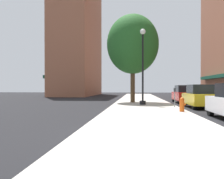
# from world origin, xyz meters

# --- Properties ---
(ground_plane) EXTENTS (90.00, 90.00, 0.00)m
(ground_plane) POSITION_xyz_m (4.00, 18.00, 0.00)
(ground_plane) COLOR black
(sidewalk_slab) EXTENTS (4.80, 50.00, 0.12)m
(sidewalk_slab) POSITION_xyz_m (0.00, 19.00, 0.06)
(sidewalk_slab) COLOR #B7B2A8
(sidewalk_slab) RESTS_ON ground
(building_far_background) EXTENTS (6.80, 18.00, 20.87)m
(building_far_background) POSITION_xyz_m (-11.01, 37.00, 10.41)
(building_far_background) COLOR #9E6047
(building_far_background) RESTS_ON ground
(lamppost) EXTENTS (0.48, 0.48, 5.90)m
(lamppost) POSITION_xyz_m (-0.03, 11.96, 3.20)
(lamppost) COLOR black
(lamppost) RESTS_ON sidewalk_slab
(fire_hydrant) EXTENTS (0.33, 0.26, 0.79)m
(fire_hydrant) POSITION_xyz_m (1.98, 6.59, 0.52)
(fire_hydrant) COLOR #E05614
(fire_hydrant) RESTS_ON sidewalk_slab
(parking_meter_near) EXTENTS (0.14, 0.09, 1.31)m
(parking_meter_near) POSITION_xyz_m (2.05, 9.61, 0.95)
(parking_meter_near) COLOR slate
(parking_meter_near) RESTS_ON sidewalk_slab
(tree_near) EXTENTS (4.67, 4.67, 7.94)m
(tree_near) POSITION_xyz_m (-0.85, 15.04, 5.36)
(tree_near) COLOR #4C3823
(tree_near) RESTS_ON sidewalk_slab
(car_yellow) EXTENTS (1.80, 4.30, 1.66)m
(car_yellow) POSITION_xyz_m (4.00, 10.67, 0.81)
(car_yellow) COLOR black
(car_yellow) RESTS_ON ground
(car_red) EXTENTS (1.80, 4.30, 1.66)m
(car_red) POSITION_xyz_m (4.00, 16.28, 0.81)
(car_red) COLOR black
(car_red) RESTS_ON ground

